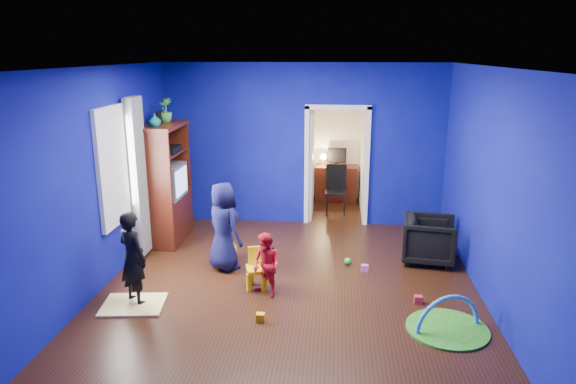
# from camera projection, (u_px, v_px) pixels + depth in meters

# --- Properties ---
(floor) EXTENTS (5.00, 5.50, 0.01)m
(floor) POSITION_uv_depth(u_px,v_px,m) (290.00, 287.00, 6.94)
(floor) COLOR black
(floor) RESTS_ON ground
(ceiling) EXTENTS (5.00, 5.50, 0.01)m
(ceiling) POSITION_uv_depth(u_px,v_px,m) (290.00, 67.00, 6.18)
(ceiling) COLOR white
(ceiling) RESTS_ON wall_back
(wall_back) EXTENTS (5.00, 0.02, 2.90)m
(wall_back) POSITION_uv_depth(u_px,v_px,m) (304.00, 145.00, 9.20)
(wall_back) COLOR #0B0B7E
(wall_back) RESTS_ON floor
(wall_front) EXTENTS (5.00, 0.02, 2.90)m
(wall_front) POSITION_uv_depth(u_px,v_px,m) (257.00, 272.00, 3.92)
(wall_front) COLOR #0B0B7E
(wall_front) RESTS_ON floor
(wall_left) EXTENTS (0.02, 5.50, 2.90)m
(wall_left) POSITION_uv_depth(u_px,v_px,m) (102.00, 179.00, 6.79)
(wall_left) COLOR #0B0B7E
(wall_left) RESTS_ON floor
(wall_right) EXTENTS (0.02, 5.50, 2.90)m
(wall_right) POSITION_uv_depth(u_px,v_px,m) (491.00, 188.00, 6.33)
(wall_right) COLOR #0B0B7E
(wall_right) RESTS_ON floor
(alcove) EXTENTS (1.00, 1.75, 2.50)m
(alcove) POSITION_uv_depth(u_px,v_px,m) (337.00, 148.00, 10.04)
(alcove) COLOR silver
(alcove) RESTS_ON floor
(armchair) EXTENTS (0.86, 0.84, 0.69)m
(armchair) POSITION_uv_depth(u_px,v_px,m) (429.00, 240.00, 7.70)
(armchair) COLOR black
(armchair) RESTS_ON floor
(child_black) EXTENTS (0.53, 0.49, 1.21)m
(child_black) POSITION_uv_depth(u_px,v_px,m) (133.00, 258.00, 6.36)
(child_black) COLOR black
(child_black) RESTS_ON floor
(child_navy) EXTENTS (0.75, 0.73, 1.30)m
(child_navy) POSITION_uv_depth(u_px,v_px,m) (224.00, 227.00, 7.37)
(child_navy) COLOR #0E0F36
(child_navy) RESTS_ON floor
(toddler_red) EXTENTS (0.52, 0.51, 0.85)m
(toddler_red) POSITION_uv_depth(u_px,v_px,m) (266.00, 265.00, 6.60)
(toddler_red) COLOR red
(toddler_red) RESTS_ON floor
(vase) EXTENTS (0.23, 0.23, 0.20)m
(vase) POSITION_uv_depth(u_px,v_px,m) (155.00, 120.00, 7.87)
(vase) COLOR #0C5860
(vase) RESTS_ON tv_armoire
(potted_plant) EXTENTS (0.27, 0.27, 0.39)m
(potted_plant) POSITION_uv_depth(u_px,v_px,m) (165.00, 110.00, 8.34)
(potted_plant) COLOR #3B8F34
(potted_plant) RESTS_ON tv_armoire
(tv_armoire) EXTENTS (0.58, 1.14, 1.96)m
(tv_armoire) POSITION_uv_depth(u_px,v_px,m) (165.00, 183.00, 8.44)
(tv_armoire) COLOR #371709
(tv_armoire) RESTS_ON floor
(crt_tv) EXTENTS (0.46, 0.70, 0.54)m
(crt_tv) POSITION_uv_depth(u_px,v_px,m) (168.00, 181.00, 8.43)
(crt_tv) COLOR silver
(crt_tv) RESTS_ON tv_armoire
(yellow_blanket) EXTENTS (0.82, 0.69, 0.03)m
(yellow_blanket) POSITION_uv_depth(u_px,v_px,m) (133.00, 305.00, 6.42)
(yellow_blanket) COLOR #F2E07A
(yellow_blanket) RESTS_ON floor
(hopper_ball) EXTENTS (0.36, 0.36, 0.36)m
(hopper_ball) POSITION_uv_depth(u_px,v_px,m) (225.00, 250.00, 7.74)
(hopper_ball) COLOR yellow
(hopper_ball) RESTS_ON floor
(kid_chair) EXTENTS (0.35, 0.35, 0.50)m
(kid_chair) POSITION_uv_depth(u_px,v_px,m) (257.00, 271.00, 6.85)
(kid_chair) COLOR yellow
(kid_chair) RESTS_ON floor
(play_mat) EXTENTS (0.93, 0.93, 0.02)m
(play_mat) POSITION_uv_depth(u_px,v_px,m) (447.00, 329.00, 5.87)
(play_mat) COLOR green
(play_mat) RESTS_ON floor
(toy_arch) EXTENTS (0.79, 0.36, 0.83)m
(toy_arch) POSITION_uv_depth(u_px,v_px,m) (447.00, 328.00, 5.87)
(toy_arch) COLOR #3F8CD8
(toy_arch) RESTS_ON floor
(window_left) EXTENTS (0.03, 0.95, 1.55)m
(window_left) POSITION_uv_depth(u_px,v_px,m) (113.00, 166.00, 7.10)
(window_left) COLOR white
(window_left) RESTS_ON wall_left
(curtain) EXTENTS (0.14, 0.42, 2.40)m
(curtain) POSITION_uv_depth(u_px,v_px,m) (138.00, 178.00, 7.69)
(curtain) COLOR slate
(curtain) RESTS_ON floor
(doorway) EXTENTS (1.16, 0.10, 2.10)m
(doorway) POSITION_uv_depth(u_px,v_px,m) (337.00, 168.00, 9.25)
(doorway) COLOR white
(doorway) RESTS_ON floor
(study_desk) EXTENTS (0.88, 0.44, 0.75)m
(study_desk) POSITION_uv_depth(u_px,v_px,m) (336.00, 183.00, 10.88)
(study_desk) COLOR #3D140A
(study_desk) RESTS_ON floor
(desk_monitor) EXTENTS (0.40, 0.05, 0.32)m
(desk_monitor) POSITION_uv_depth(u_px,v_px,m) (337.00, 156.00, 10.84)
(desk_monitor) COLOR black
(desk_monitor) RESTS_ON study_desk
(desk_lamp) EXTENTS (0.14, 0.14, 0.14)m
(desk_lamp) POSITION_uv_depth(u_px,v_px,m) (323.00, 157.00, 10.82)
(desk_lamp) COLOR #FFD88C
(desk_lamp) RESTS_ON study_desk
(folding_chair) EXTENTS (0.40, 0.40, 0.92)m
(folding_chair) POSITION_uv_depth(u_px,v_px,m) (336.00, 191.00, 9.94)
(folding_chair) COLOR black
(folding_chair) RESTS_ON floor
(book_shelf) EXTENTS (0.88, 0.24, 0.04)m
(book_shelf) POSITION_uv_depth(u_px,v_px,m) (338.00, 105.00, 10.55)
(book_shelf) COLOR white
(book_shelf) RESTS_ON study_desk
(toy_0) EXTENTS (0.10, 0.08, 0.10)m
(toy_0) POSITION_uv_depth(u_px,v_px,m) (418.00, 300.00, 6.48)
(toy_0) COLOR red
(toy_0) RESTS_ON floor
(toy_1) EXTENTS (0.11, 0.11, 0.11)m
(toy_1) POSITION_uv_depth(u_px,v_px,m) (408.00, 260.00, 7.70)
(toy_1) COLOR blue
(toy_1) RESTS_ON floor
(toy_2) EXTENTS (0.10, 0.08, 0.10)m
(toy_2) POSITION_uv_depth(u_px,v_px,m) (261.00, 317.00, 6.05)
(toy_2) COLOR #E4AC0C
(toy_2) RESTS_ON floor
(toy_3) EXTENTS (0.11, 0.11, 0.11)m
(toy_3) POSITION_uv_depth(u_px,v_px,m) (348.00, 261.00, 7.66)
(toy_3) COLOR green
(toy_3) RESTS_ON floor
(toy_4) EXTENTS (0.10, 0.08, 0.10)m
(toy_4) POSITION_uv_depth(u_px,v_px,m) (365.00, 268.00, 7.42)
(toy_4) COLOR #DF53CD
(toy_4) RESTS_ON floor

